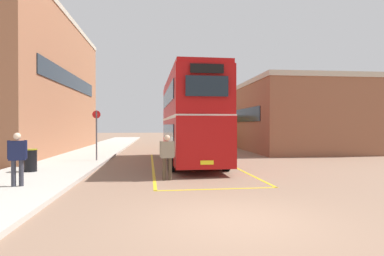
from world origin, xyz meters
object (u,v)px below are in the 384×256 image
single_deck_bus (210,129)px  pedestrian_waiting_near (17,155)px  bus_stop_sign (96,130)px  pedestrian_boarding (167,154)px  litter_bin (31,160)px  double_decker_bus (190,117)px

single_deck_bus → pedestrian_waiting_near: bearing=-113.4°
single_deck_bus → bus_stop_sign: (-8.99, -15.78, 0.15)m
pedestrian_waiting_near → pedestrian_boarding: bearing=16.5°
single_deck_bus → pedestrian_boarding: size_ratio=5.26×
single_deck_bus → pedestrian_waiting_near: size_ratio=5.32×
single_deck_bus → litter_bin: 22.70m
pedestrian_boarding → bus_stop_sign: bearing=121.8°
single_deck_bus → pedestrian_boarding: bearing=-103.6°
pedestrian_boarding → double_decker_bus: bearing=75.5°
single_deck_bus → bus_stop_sign: single_deck_bus is taller
litter_bin → single_deck_bus: bearing=61.2°
bus_stop_sign → pedestrian_waiting_near: bearing=-98.2°
litter_bin → double_decker_bus: bearing=26.4°
litter_bin → bus_stop_sign: bearing=64.7°
pedestrian_boarding → bus_stop_sign: bus_stop_sign is taller
single_deck_bus → bus_stop_sign: bearing=-119.7°
pedestrian_boarding → litter_bin: size_ratio=1.82×
pedestrian_boarding → bus_stop_sign: 7.10m
pedestrian_boarding → pedestrian_waiting_near: 5.00m
single_deck_bus → pedestrian_boarding: single_deck_bus is taller
single_deck_bus → pedestrian_waiting_near: single_deck_bus is taller
double_decker_bus → pedestrian_boarding: bearing=-104.5°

